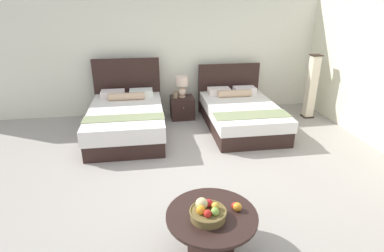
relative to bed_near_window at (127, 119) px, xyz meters
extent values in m
cube|color=#A29A92|center=(1.15, -1.68, -0.33)|extent=(10.20, 9.48, 0.02)
cube|color=white|center=(1.15, 1.26, 0.97)|extent=(10.20, 0.12, 2.58)
cube|color=black|center=(0.00, -0.09, -0.18)|extent=(1.37, 2.10, 0.28)
cube|color=white|center=(0.00, -0.09, 0.10)|extent=(1.42, 2.14, 0.28)
cube|color=black|center=(0.02, 0.98, 0.34)|extent=(1.42, 0.08, 1.31)
cube|color=white|center=(-0.28, 0.70, 0.31)|extent=(0.49, 0.31, 0.14)
cube|color=white|center=(0.31, 0.69, 0.31)|extent=(0.49, 0.31, 0.14)
cylinder|color=#D5B08E|center=(0.01, 0.45, 0.32)|extent=(0.74, 0.16, 0.15)
cube|color=gray|center=(-0.01, -0.60, 0.25)|extent=(1.40, 0.36, 0.01)
cube|color=black|center=(2.30, -0.09, -0.17)|extent=(1.37, 2.11, 0.29)
cube|color=white|center=(2.30, -0.09, 0.08)|extent=(1.41, 2.15, 0.21)
cube|color=black|center=(2.32, 0.99, 0.24)|extent=(1.41, 0.08, 1.12)
cube|color=white|center=(2.02, 0.70, 0.26)|extent=(0.48, 0.31, 0.14)
cube|color=white|center=(2.60, 0.69, 0.26)|extent=(0.48, 0.31, 0.14)
cylinder|color=#D5B08E|center=(2.31, 0.46, 0.26)|extent=(0.74, 0.16, 0.15)
cube|color=gray|center=(2.29, -0.69, 0.19)|extent=(1.40, 0.45, 0.01)
cube|color=black|center=(1.19, 0.70, -0.08)|extent=(0.51, 0.45, 0.48)
sphere|color=tan|center=(1.19, 0.46, -0.01)|extent=(0.02, 0.02, 0.02)
cylinder|color=beige|center=(1.19, 0.72, 0.17)|extent=(0.15, 0.15, 0.02)
ellipsoid|color=beige|center=(1.19, 0.72, 0.28)|extent=(0.18, 0.18, 0.20)
cylinder|color=#99844C|center=(1.19, 0.72, 0.40)|extent=(0.02, 0.02, 0.04)
cylinder|color=beige|center=(1.19, 0.72, 0.52)|extent=(0.27, 0.27, 0.19)
cylinder|color=#8B755D|center=(1.03, 0.66, 0.23)|extent=(0.10, 0.10, 0.14)
torus|color=#8B755D|center=(1.03, 0.66, 0.31)|extent=(0.10, 0.10, 0.01)
cylinder|color=black|center=(0.95, -3.25, -0.31)|extent=(0.50, 0.50, 0.02)
cylinder|color=black|center=(0.95, -3.25, -0.10)|extent=(0.11, 0.11, 0.43)
cylinder|color=black|center=(0.95, -3.25, 0.13)|extent=(0.94, 0.94, 0.04)
cylinder|color=brown|center=(0.90, -3.31, 0.19)|extent=(0.35, 0.35, 0.09)
torus|color=brown|center=(0.90, -3.31, 0.23)|extent=(0.37, 0.37, 0.02)
sphere|color=beige|center=(0.84, -3.25, 0.28)|extent=(0.12, 0.12, 0.12)
sphere|color=orange|center=(0.82, -3.33, 0.27)|extent=(0.09, 0.09, 0.09)
sphere|color=red|center=(0.88, -3.38, 0.26)|extent=(0.08, 0.08, 0.08)
sphere|color=#8AB749|center=(0.95, -3.36, 0.27)|extent=(0.08, 0.08, 0.08)
sphere|color=gold|center=(0.97, -3.29, 0.27)|extent=(0.08, 0.08, 0.08)
sphere|color=red|center=(0.92, -3.23, 0.27)|extent=(0.08, 0.08, 0.08)
sphere|color=red|center=(1.20, -3.21, 0.18)|extent=(0.07, 0.07, 0.07)
sphere|color=orange|center=(1.22, -3.24, 0.19)|extent=(0.09, 0.09, 0.09)
cube|color=black|center=(3.98, 0.29, -0.30)|extent=(0.22, 0.22, 0.03)
cube|color=#F4E3C3|center=(3.98, 0.29, 0.38)|extent=(0.18, 0.18, 1.34)
cube|color=black|center=(3.98, 0.29, 1.06)|extent=(0.22, 0.22, 0.02)
camera|label=1|loc=(0.33, -5.72, 2.17)|focal=28.77mm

